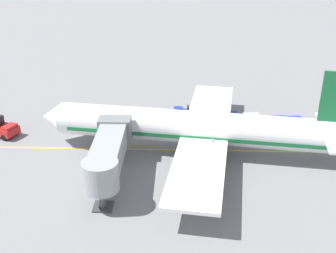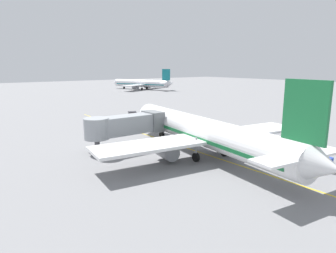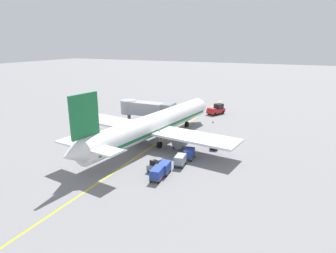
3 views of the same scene
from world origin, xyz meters
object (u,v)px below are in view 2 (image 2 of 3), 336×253
(jet_bridge, at_px, (125,125))
(ground_crew_loader, at_px, (214,136))
(parked_airliner, at_px, (203,132))
(baggage_cart_second_in_train, at_px, (285,150))
(pushback_tractor, at_px, (133,119))
(ground_crew_wing_walker, at_px, (232,145))
(baggage_cart_tail_end, at_px, (321,162))
(baggage_tug_trailing, at_px, (293,161))
(baggage_cart_front, at_px, (267,146))
(baggage_cart_third_in_train, at_px, (304,158))
(distant_taxiing_airliner, at_px, (142,83))
(safety_cone_nose_left, at_px, (162,128))
(baggage_tug_lead, at_px, (241,137))

(jet_bridge, distance_m, ground_crew_loader, 13.91)
(parked_airliner, bearing_deg, baggage_cart_second_in_train, -42.48)
(parked_airliner, xyz_separation_m, pushback_tractor, (3.94, 24.68, -2.09))
(ground_crew_wing_walker, bearing_deg, baggage_cart_tail_end, -77.07)
(baggage_tug_trailing, xyz_separation_m, ground_crew_loader, (0.82, 13.76, 0.24))
(baggage_tug_trailing, bearing_deg, parked_airliner, 118.77)
(ground_crew_wing_walker, height_order, ground_crew_loader, same)
(baggage_cart_tail_end, height_order, ground_crew_loader, ground_crew_loader)
(parked_airliner, distance_m, pushback_tractor, 25.08)
(baggage_cart_front, relative_size, baggage_cart_tail_end, 1.00)
(pushback_tractor, relative_size, baggage_cart_third_in_train, 1.66)
(ground_crew_loader, distance_m, distant_taxiing_airliner, 106.28)
(ground_crew_wing_walker, bearing_deg, safety_cone_nose_left, 86.26)
(ground_crew_loader, bearing_deg, safety_cone_nose_left, 93.03)
(baggage_cart_front, bearing_deg, jet_bridge, 136.89)
(safety_cone_nose_left, bearing_deg, parked_airliner, -108.19)
(baggage_cart_second_in_train, relative_size, baggage_cart_tail_end, 1.00)
(jet_bridge, height_order, ground_crew_wing_walker, jet_bridge)
(baggage_tug_trailing, distance_m, baggage_cart_second_in_train, 3.59)
(baggage_tug_trailing, height_order, baggage_cart_front, baggage_tug_trailing)
(parked_airliner, bearing_deg, ground_crew_loader, 32.99)
(baggage_cart_second_in_train, height_order, ground_crew_wing_walker, ground_crew_wing_walker)
(baggage_tug_lead, distance_m, safety_cone_nose_left, 15.62)
(jet_bridge, xyz_separation_m, distant_taxiing_airliner, (59.91, 89.90, -0.42))
(ground_crew_loader, height_order, safety_cone_nose_left, ground_crew_loader)
(baggage_tug_lead, height_order, safety_cone_nose_left, baggage_tug_lead)
(baggage_cart_second_in_train, distance_m, ground_crew_loader, 11.31)
(parked_airliner, xyz_separation_m, ground_crew_wing_walker, (4.32, -1.32, -2.23))
(distant_taxiing_airliner, bearing_deg, baggage_cart_tail_end, -112.66)
(baggage_cart_tail_end, xyz_separation_m, distant_taxiing_airliner, (46.59, 111.57, 2.08))
(baggage_tug_lead, bearing_deg, pushback_tractor, 105.37)
(parked_airliner, xyz_separation_m, baggage_cart_second_in_train, (7.84, -7.18, -2.24))
(baggage_cart_front, height_order, baggage_cart_tail_end, same)
(baggage_tug_trailing, bearing_deg, distant_taxiing_airliner, 66.17)
(baggage_tug_trailing, xyz_separation_m, baggage_cart_tail_end, (1.51, -2.65, 0.24))
(parked_airliner, height_order, jet_bridge, parked_airliner)
(safety_cone_nose_left, bearing_deg, baggage_cart_tail_end, -87.32)
(pushback_tractor, height_order, baggage_tug_trailing, pushback_tractor)
(parked_airliner, relative_size, distant_taxiing_airliner, 1.11)
(baggage_cart_front, distance_m, ground_crew_loader, 8.57)
(baggage_cart_tail_end, distance_m, ground_crew_wing_walker, 11.37)
(jet_bridge, distance_m, distant_taxiing_airliner, 108.03)
(ground_crew_loader, bearing_deg, ground_crew_wing_walker, -109.17)
(baggage_cart_front, xyz_separation_m, baggage_cart_second_in_train, (-0.24, -2.83, 0.00))
(ground_crew_loader, bearing_deg, pushback_tractor, 96.17)
(baggage_cart_second_in_train, xyz_separation_m, distant_taxiing_airliner, (45.61, 106.35, 2.08))
(baggage_cart_front, bearing_deg, baggage_tug_lead, 71.04)
(baggage_tug_lead, bearing_deg, jet_bridge, 156.02)
(baggage_cart_front, bearing_deg, safety_cone_nose_left, 96.98)
(baggage_cart_tail_end, height_order, ground_crew_wing_walker, ground_crew_wing_walker)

